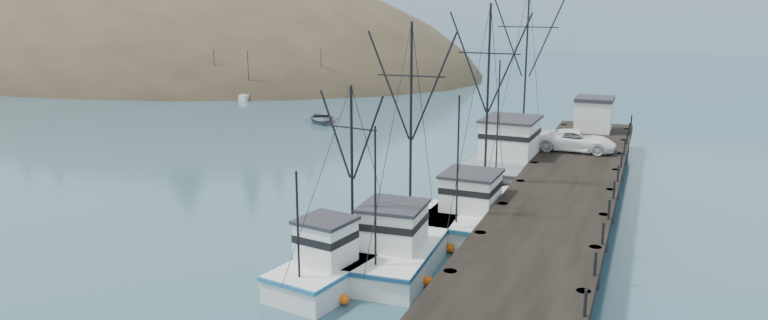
% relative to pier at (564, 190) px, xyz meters
% --- Properties ---
extents(ground, '(400.00, 400.00, 0.00)m').
position_rel_pier_xyz_m(ground, '(-14.00, -16.00, -1.69)').
color(ground, '#294B5C').
rests_on(ground, ground).
extents(pier, '(6.00, 44.00, 2.00)m').
position_rel_pier_xyz_m(pier, '(0.00, 0.00, 0.00)').
color(pier, black).
rests_on(pier, ground).
extents(headland, '(134.80, 78.00, 51.00)m').
position_rel_pier_xyz_m(headland, '(-88.95, 62.61, -6.24)').
color(headland, '#382D1E').
rests_on(headland, ground).
extents(distant_ridge, '(360.00, 40.00, 26.00)m').
position_rel_pier_xyz_m(distant_ridge, '(-4.00, 154.00, -1.69)').
color(distant_ridge, '#9EB2C6').
rests_on(distant_ridge, ground).
extents(distant_ridge_far, '(180.00, 25.00, 18.00)m').
position_rel_pier_xyz_m(distant_ridge_far, '(-54.00, 169.00, -1.69)').
color(distant_ridge_far, silver).
rests_on(distant_ridge_far, ground).
extents(moored_sailboats, '(21.21, 18.89, 6.35)m').
position_rel_pier_xyz_m(moored_sailboats, '(-48.44, 41.46, -1.36)').
color(moored_sailboats, silver).
rests_on(moored_sailboats, ground).
extents(trawler_near, '(4.38, 11.90, 11.96)m').
position_rel_pier_xyz_m(trawler_near, '(-6.56, -9.63, -0.87)').
color(trawler_near, silver).
rests_on(trawler_near, ground).
extents(trawler_mid, '(4.34, 9.12, 9.28)m').
position_rel_pier_xyz_m(trawler_mid, '(-8.26, -13.13, -0.87)').
color(trawler_mid, silver).
rests_on(trawler_mid, ground).
extents(trawler_far, '(4.37, 12.65, 12.77)m').
position_rel_pier_xyz_m(trawler_far, '(-4.54, -2.35, -0.87)').
color(trawler_far, silver).
rests_on(trawler_far, ground).
extents(work_vessel, '(5.57, 16.86, 13.93)m').
position_rel_pier_xyz_m(work_vessel, '(-4.55, 9.10, -0.46)').
color(work_vessel, slate).
rests_on(work_vessel, ground).
extents(pier_shed, '(3.00, 3.20, 2.80)m').
position_rel_pier_xyz_m(pier_shed, '(-0.03, 18.00, 1.73)').
color(pier_shed, silver).
rests_on(pier_shed, pier).
extents(pickup_truck, '(5.47, 2.55, 1.52)m').
position_rel_pier_xyz_m(pickup_truck, '(-0.43, 9.62, 1.07)').
color(pickup_truck, white).
rests_on(pickup_truck, pier).
extents(motorboat, '(5.82, 6.38, 1.08)m').
position_rel_pier_xyz_m(motorboat, '(-27.68, 23.19, -1.69)').
color(motorboat, '#53575C').
rests_on(motorboat, ground).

